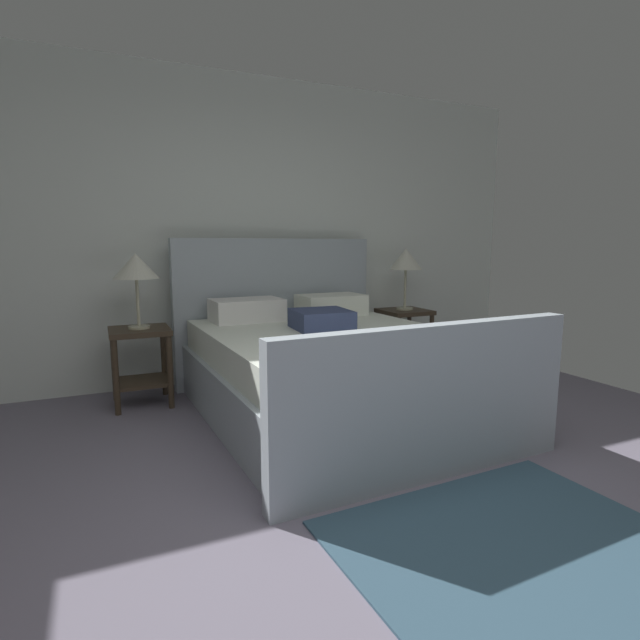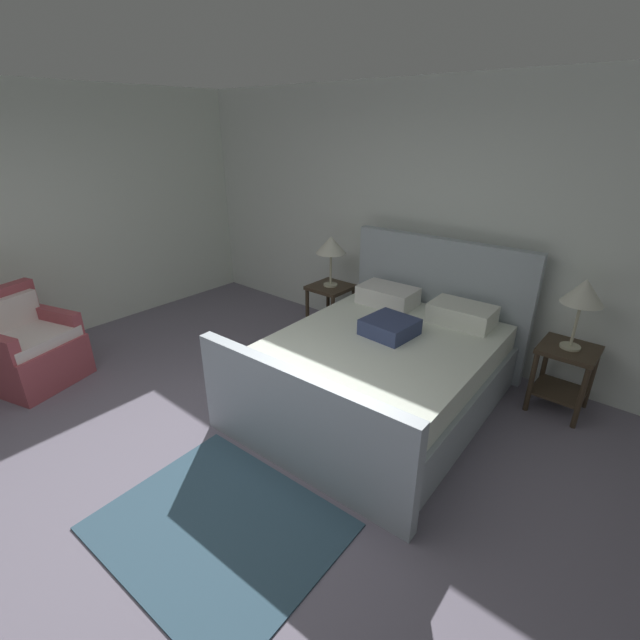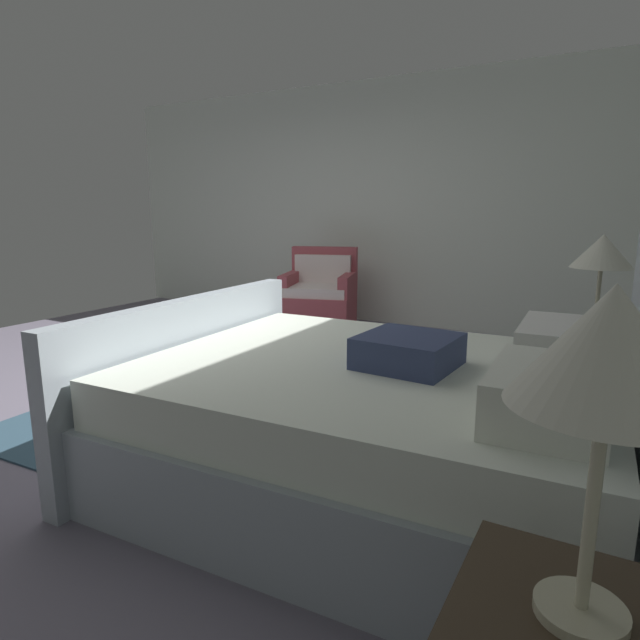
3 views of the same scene
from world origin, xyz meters
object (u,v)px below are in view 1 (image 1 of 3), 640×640
(nightstand_right, at_px, (404,329))
(bed, at_px, (329,366))
(table_lamp_left, at_px, (136,268))
(nightstand_left, at_px, (141,354))
(table_lamp_right, at_px, (406,260))

(nightstand_right, bearing_deg, bed, -144.47)
(table_lamp_left, bearing_deg, nightstand_left, -75.96)
(table_lamp_right, bearing_deg, bed, -144.47)
(bed, height_order, nightstand_left, bed)
(nightstand_left, bearing_deg, nightstand_right, 2.23)
(bed, distance_m, table_lamp_right, 1.69)
(nightstand_right, xyz_separation_m, table_lamp_right, (0.00, 0.00, 0.68))
(bed, bearing_deg, table_lamp_left, 147.43)
(table_lamp_left, bearing_deg, bed, -32.57)
(bed, relative_size, table_lamp_left, 4.13)
(bed, xyz_separation_m, table_lamp_left, (-1.24, 0.79, 0.71))
(nightstand_left, relative_size, table_lamp_left, 1.05)
(nightstand_right, height_order, nightstand_left, same)
(nightstand_right, xyz_separation_m, table_lamp_left, (-2.48, -0.10, 0.66))
(nightstand_right, height_order, table_lamp_right, table_lamp_right)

